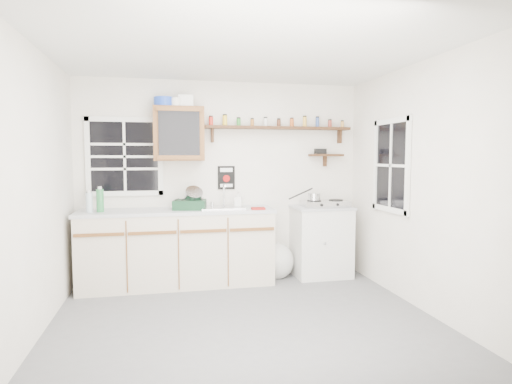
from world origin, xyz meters
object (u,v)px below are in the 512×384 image
spice_shelf (278,127)px  hotplate (325,203)px  upper_cabinet (179,134)px  right_cabinet (321,241)px  dish_rack (191,202)px  main_cabinet (178,247)px

spice_shelf → hotplate: 1.16m
hotplate → upper_cabinet: bearing=176.6°
right_cabinet → spice_shelf: 1.58m
spice_shelf → dish_rack: size_ratio=4.52×
right_cabinet → spice_shelf: (-0.54, 0.19, 1.47)m
right_cabinet → hotplate: size_ratio=1.52×
main_cabinet → dish_rack: dish_rack is taller
main_cabinet → spice_shelf: bearing=9.3°
dish_rack → right_cabinet: bearing=12.1°
main_cabinet → upper_cabinet: size_ratio=3.55×
hotplate → spice_shelf: bearing=161.2°
spice_shelf → dish_rack: spice_shelf is taller
main_cabinet → upper_cabinet: (0.03, 0.14, 1.36)m
spice_shelf → hotplate: size_ratio=3.19×
main_cabinet → right_cabinet: bearing=0.8°
right_cabinet → dish_rack: size_ratio=2.15×
spice_shelf → dish_rack: bearing=-168.1°
dish_rack → upper_cabinet: bearing=136.9°
hotplate → right_cabinet: bearing=155.5°
right_cabinet → dish_rack: dish_rack is taller
upper_cabinet → right_cabinet: bearing=-3.8°
main_cabinet → upper_cabinet: bearing=76.3°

